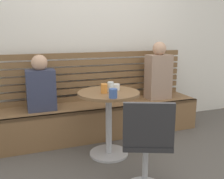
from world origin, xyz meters
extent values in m
cube|color=silver|center=(0.00, 1.64, 1.45)|extent=(5.20, 0.10, 2.90)
cube|color=brown|center=(0.00, 1.20, 0.22)|extent=(2.70, 0.52, 0.44)
cube|color=brown|center=(0.00, 0.96, 0.42)|extent=(2.70, 0.04, 0.04)
cube|color=brown|center=(0.00, 1.44, 0.48)|extent=(2.65, 0.04, 0.07)
cube|color=brown|center=(0.00, 1.44, 0.59)|extent=(2.65, 0.04, 0.07)
cube|color=brown|center=(0.00, 1.44, 0.68)|extent=(2.65, 0.04, 0.07)
cube|color=brown|center=(0.00, 1.44, 0.78)|extent=(2.65, 0.04, 0.07)
cube|color=brown|center=(0.00, 1.44, 0.88)|extent=(2.65, 0.04, 0.07)
cube|color=brown|center=(0.00, 1.44, 0.97)|extent=(2.65, 0.04, 0.07)
cube|color=brown|center=(0.00, 1.44, 1.07)|extent=(2.65, 0.04, 0.07)
cylinder|color=#ADADB2|center=(-0.12, 0.61, 0.01)|extent=(0.44, 0.44, 0.02)
cylinder|color=#ADADB2|center=(-0.12, 0.61, 0.37)|extent=(0.07, 0.07, 0.69)
cylinder|color=brown|center=(-0.12, 0.61, 0.72)|extent=(0.68, 0.68, 0.03)
cylinder|color=#ADADB2|center=(-0.05, -0.14, 0.23)|extent=(0.05, 0.05, 0.45)
cube|color=#232326|center=(-0.05, -0.14, 0.47)|extent=(0.52, 0.52, 0.04)
cube|color=#232326|center=(-0.12, -0.30, 0.67)|extent=(0.38, 0.19, 0.36)
cube|color=#9E7F6B|center=(0.85, 1.19, 0.75)|extent=(0.34, 0.22, 0.63)
sphere|color=tan|center=(0.85, 1.19, 1.15)|extent=(0.19, 0.19, 0.19)
cube|color=#333851|center=(-0.78, 1.19, 0.69)|extent=(0.34, 0.22, 0.50)
sphere|color=tan|center=(-0.78, 1.19, 1.02)|extent=(0.19, 0.19, 0.19)
cylinder|color=#3D5B9E|center=(-0.17, 0.34, 0.79)|extent=(0.08, 0.08, 0.09)
cylinder|color=white|center=(-0.10, 0.60, 0.80)|extent=(0.07, 0.07, 0.11)
cylinder|color=orange|center=(-0.18, 0.57, 0.79)|extent=(0.07, 0.07, 0.10)
cylinder|color=white|center=(-0.01, 0.66, 0.78)|extent=(0.08, 0.08, 0.07)
camera|label=1|loc=(-1.05, -1.96, 1.37)|focal=41.26mm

